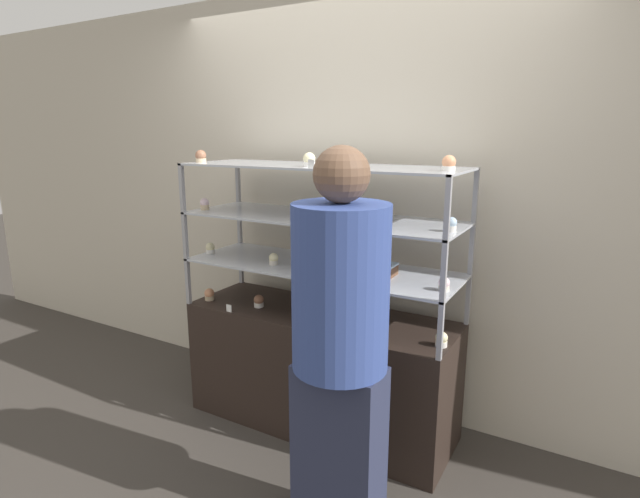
% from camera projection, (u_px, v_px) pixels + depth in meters
% --- Properties ---
extents(ground_plane, '(20.00, 20.00, 0.00)m').
position_uv_depth(ground_plane, '(320.00, 422.00, 3.07)').
color(ground_plane, '#38332D').
extents(back_wall, '(8.00, 0.05, 2.60)m').
position_uv_depth(back_wall, '(353.00, 204.00, 3.12)').
color(back_wall, beige).
rests_on(back_wall, ground_plane).
extents(display_base, '(1.59, 0.54, 0.71)m').
position_uv_depth(display_base, '(320.00, 369.00, 2.99)').
color(display_base, black).
rests_on(display_base, ground_plane).
extents(display_riser_lower, '(1.59, 0.54, 0.28)m').
position_uv_depth(display_riser_lower, '(320.00, 268.00, 2.85)').
color(display_riser_lower, '#99999E').
rests_on(display_riser_lower, display_base).
extents(display_riser_middle, '(1.59, 0.54, 0.28)m').
position_uv_depth(display_riser_middle, '(320.00, 219.00, 2.78)').
color(display_riser_middle, '#99999E').
rests_on(display_riser_middle, display_riser_lower).
extents(display_riser_upper, '(1.59, 0.54, 0.28)m').
position_uv_depth(display_riser_upper, '(320.00, 168.00, 2.72)').
color(display_riser_upper, '#99999E').
rests_on(display_riser_upper, display_riser_middle).
extents(layer_cake_centerpiece, '(0.16, 0.16, 0.11)m').
position_uv_depth(layer_cake_centerpiece, '(307.00, 300.00, 2.96)').
color(layer_cake_centerpiece, brown).
rests_on(layer_cake_centerpiece, display_base).
extents(sheet_cake_frosted, '(0.26, 0.17, 0.06)m').
position_uv_depth(sheet_cake_frosted, '(371.00, 269.00, 2.66)').
color(sheet_cake_frosted, brown).
rests_on(sheet_cake_frosted, display_riser_lower).
extents(cupcake_0, '(0.06, 0.06, 0.08)m').
position_uv_depth(cupcake_0, '(209.00, 294.00, 3.13)').
color(cupcake_0, '#CCB28C').
rests_on(cupcake_0, display_base).
extents(cupcake_1, '(0.06, 0.06, 0.08)m').
position_uv_depth(cupcake_1, '(259.00, 301.00, 3.00)').
color(cupcake_1, white).
rests_on(cupcake_1, display_base).
extents(cupcake_2, '(0.06, 0.06, 0.08)m').
position_uv_depth(cupcake_2, '(370.00, 324.00, 2.65)').
color(cupcake_2, white).
rests_on(cupcake_2, display_base).
extents(cupcake_3, '(0.06, 0.06, 0.08)m').
position_uv_depth(cupcake_3, '(441.00, 339.00, 2.45)').
color(cupcake_3, white).
rests_on(cupcake_3, display_base).
extents(price_tag_0, '(0.04, 0.00, 0.04)m').
position_uv_depth(price_tag_0, '(229.00, 308.00, 2.92)').
color(price_tag_0, white).
rests_on(price_tag_0, display_base).
extents(cupcake_4, '(0.05, 0.05, 0.07)m').
position_uv_depth(cupcake_4, '(210.00, 248.00, 3.13)').
color(cupcake_4, white).
rests_on(cupcake_4, display_riser_lower).
extents(cupcake_5, '(0.05, 0.05, 0.07)m').
position_uv_depth(cupcake_5, '(274.00, 259.00, 2.87)').
color(cupcake_5, beige).
rests_on(cupcake_5, display_riser_lower).
extents(cupcake_6, '(0.05, 0.05, 0.07)m').
position_uv_depth(cupcake_6, '(444.00, 284.00, 2.39)').
color(cupcake_6, beige).
rests_on(cupcake_6, display_riser_lower).
extents(price_tag_1, '(0.04, 0.00, 0.04)m').
position_uv_depth(price_tag_1, '(321.00, 277.00, 2.56)').
color(price_tag_1, white).
rests_on(price_tag_1, display_riser_lower).
extents(cupcake_7, '(0.05, 0.05, 0.07)m').
position_uv_depth(cupcake_7, '(205.00, 204.00, 3.02)').
color(cupcake_7, '#CCB28C').
rests_on(cupcake_7, display_riser_middle).
extents(cupcake_8, '(0.05, 0.05, 0.07)m').
position_uv_depth(cupcake_8, '(309.00, 214.00, 2.66)').
color(cupcake_8, beige).
rests_on(cupcake_8, display_riser_middle).
extents(cupcake_9, '(0.05, 0.05, 0.07)m').
position_uv_depth(cupcake_9, '(451.00, 225.00, 2.35)').
color(cupcake_9, white).
rests_on(cupcake_9, display_riser_middle).
extents(price_tag_2, '(0.04, 0.00, 0.04)m').
position_uv_depth(price_tag_2, '(379.00, 228.00, 2.34)').
color(price_tag_2, white).
rests_on(price_tag_2, display_riser_middle).
extents(cupcake_10, '(0.06, 0.06, 0.07)m').
position_uv_depth(cupcake_10, '(201.00, 157.00, 2.95)').
color(cupcake_10, '#CCB28C').
rests_on(cupcake_10, display_riser_upper).
extents(cupcake_11, '(0.06, 0.06, 0.07)m').
position_uv_depth(cupcake_11, '(309.00, 160.00, 2.59)').
color(cupcake_11, white).
rests_on(cupcake_11, display_riser_upper).
extents(cupcake_12, '(0.06, 0.06, 0.07)m').
position_uv_depth(cupcake_12, '(449.00, 164.00, 2.29)').
color(cupcake_12, white).
rests_on(cupcake_12, display_riser_upper).
extents(price_tag_3, '(0.04, 0.00, 0.04)m').
position_uv_depth(price_tag_3, '(311.00, 164.00, 2.45)').
color(price_tag_3, white).
rests_on(price_tag_3, display_riser_upper).
extents(customer_figure, '(0.40, 0.40, 1.69)m').
position_uv_depth(customer_figure, '(340.00, 340.00, 2.05)').
color(customer_figure, '#282D47').
rests_on(customer_figure, ground_plane).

